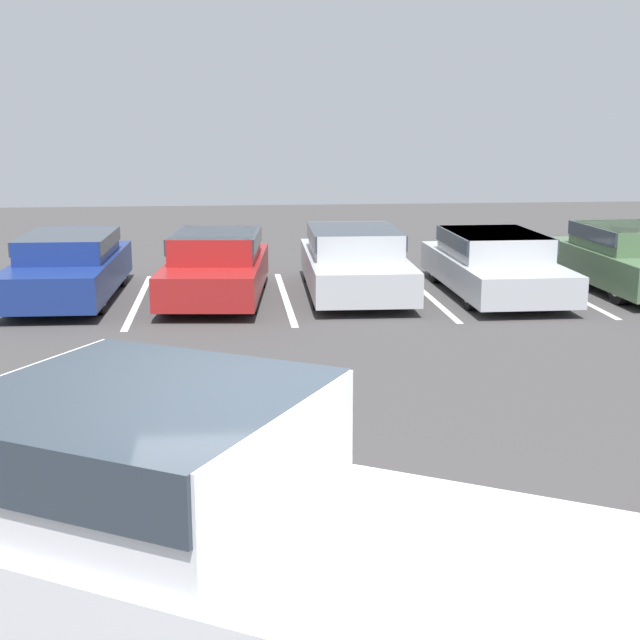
# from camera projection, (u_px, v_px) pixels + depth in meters

# --- Properties ---
(stall_stripe_b) EXTENTS (0.12, 5.10, 0.01)m
(stall_stripe_b) POSITION_uv_depth(u_px,v_px,m) (139.00, 300.00, 16.66)
(stall_stripe_b) COLOR white
(stall_stripe_b) RESTS_ON ground_plane
(stall_stripe_c) EXTENTS (0.12, 5.10, 0.01)m
(stall_stripe_c) POSITION_uv_depth(u_px,v_px,m) (285.00, 297.00, 16.93)
(stall_stripe_c) COLOR white
(stall_stripe_c) RESTS_ON ground_plane
(stall_stripe_d) EXTENTS (0.12, 5.10, 0.01)m
(stall_stripe_d) POSITION_uv_depth(u_px,v_px,m) (427.00, 294.00, 17.21)
(stall_stripe_d) COLOR white
(stall_stripe_d) RESTS_ON ground_plane
(stall_stripe_e) EXTENTS (0.12, 5.10, 0.01)m
(stall_stripe_e) POSITION_uv_depth(u_px,v_px,m) (564.00, 291.00, 17.49)
(stall_stripe_e) COLOR white
(stall_stripe_e) RESTS_ON ground_plane
(pickup_truck) EXTENTS (5.72, 4.52, 1.77)m
(pickup_truck) POSITION_uv_depth(u_px,v_px,m) (184.00, 541.00, 5.28)
(pickup_truck) COLOR silver
(pickup_truck) RESTS_ON ground_plane
(parked_sedan_a) EXTENTS (1.85, 4.60, 1.23)m
(parked_sedan_a) POSITION_uv_depth(u_px,v_px,m) (69.00, 265.00, 16.60)
(parked_sedan_a) COLOR navy
(parked_sedan_a) RESTS_ON ground_plane
(parked_sedan_b) EXTENTS (2.13, 4.39, 1.26)m
(parked_sedan_b) POSITION_uv_depth(u_px,v_px,m) (216.00, 264.00, 16.61)
(parked_sedan_b) COLOR maroon
(parked_sedan_b) RESTS_ON ground_plane
(parked_sedan_c) EXTENTS (1.96, 4.69, 1.26)m
(parked_sedan_c) POSITION_uv_depth(u_px,v_px,m) (354.00, 259.00, 17.16)
(parked_sedan_c) COLOR #B7BABF
(parked_sedan_c) RESTS_ON ground_plane
(parked_sedan_d) EXTENTS (1.85, 4.71, 1.19)m
(parked_sedan_d) POSITION_uv_depth(u_px,v_px,m) (494.00, 261.00, 17.11)
(parked_sedan_d) COLOR #B7BABF
(parked_sedan_d) RESTS_ON ground_plane
(parked_sedan_e) EXTENTS (1.84, 4.28, 1.28)m
(parked_sedan_e) POSITION_uv_depth(u_px,v_px,m) (629.00, 256.00, 17.46)
(parked_sedan_e) COLOR #4C6B47
(parked_sedan_e) RESTS_ON ground_plane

